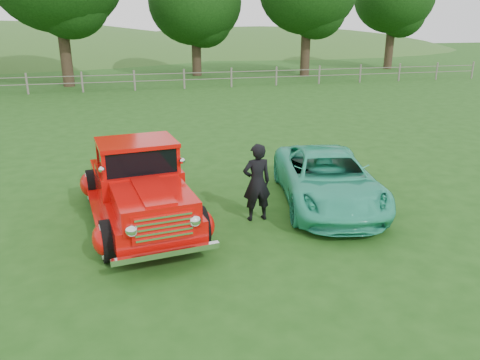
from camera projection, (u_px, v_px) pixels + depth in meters
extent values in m
plane|color=#1C4813|center=(197.00, 266.00, 8.14)|extent=(140.00, 140.00, 0.00)
ellipsoid|color=#2D5B21|center=(258.00, 75.00, 70.91)|extent=(72.00, 52.00, 14.00)
cube|color=slate|center=(135.00, 81.00, 28.08)|extent=(48.00, 0.04, 0.04)
cube|color=slate|center=(134.00, 74.00, 27.95)|extent=(48.00, 0.04, 0.04)
cylinder|color=#2F2317|center=(65.00, 47.00, 29.25)|extent=(0.70, 0.70, 4.84)
cylinder|color=#2F2317|center=(196.00, 50.00, 35.26)|extent=(0.70, 0.70, 3.74)
ellipsoid|color=black|center=(195.00, 2.00, 34.15)|extent=(6.80, 6.80, 6.12)
cylinder|color=#2F2317|center=(306.00, 46.00, 35.25)|extent=(0.70, 0.70, 4.40)
cylinder|color=#2F2317|center=(390.00, 44.00, 40.19)|extent=(0.70, 0.70, 4.18)
cylinder|color=black|center=(108.00, 241.00, 8.20)|extent=(0.33, 0.78, 0.76)
cylinder|color=black|center=(199.00, 226.00, 8.78)|extent=(0.33, 0.78, 0.76)
cylinder|color=black|center=(92.00, 186.00, 10.92)|extent=(0.33, 0.78, 0.76)
cylinder|color=black|center=(163.00, 177.00, 11.50)|extent=(0.33, 0.78, 0.76)
cube|color=#BF0A06|center=(139.00, 195.00, 9.79)|extent=(2.10, 4.76, 0.44)
ellipsoid|color=#BF0A06|center=(104.00, 239.00, 8.16)|extent=(0.50, 0.79, 0.54)
ellipsoid|color=#BF0A06|center=(203.00, 224.00, 8.79)|extent=(0.50, 0.79, 0.54)
ellipsoid|color=#BF0A06|center=(89.00, 184.00, 10.89)|extent=(0.50, 0.79, 0.54)
ellipsoid|color=#BF0A06|center=(165.00, 175.00, 11.51)|extent=(0.50, 0.79, 0.54)
cube|color=#BF0A06|center=(153.00, 203.00, 8.30)|extent=(1.51, 1.75, 0.42)
cube|color=#BF0A06|center=(139.00, 178.00, 9.56)|extent=(1.75, 1.53, 0.44)
cube|color=black|center=(137.00, 156.00, 9.41)|extent=(1.57, 1.28, 0.50)
cube|color=#BF0A06|center=(136.00, 142.00, 9.32)|extent=(1.65, 1.39, 0.08)
cube|color=#BF0A06|center=(128.00, 161.00, 10.85)|extent=(1.40, 2.08, 0.45)
cube|color=white|center=(164.00, 227.00, 7.62)|extent=(1.07, 0.23, 0.50)
cube|color=white|center=(167.00, 253.00, 7.67)|extent=(1.80, 0.31, 0.10)
cube|color=white|center=(123.00, 170.00, 11.97)|extent=(1.71, 0.30, 0.10)
imported|color=#2CB189|center=(327.00, 179.00, 10.70)|extent=(2.88, 4.71, 1.22)
imported|color=black|center=(257.00, 182.00, 9.76)|extent=(0.63, 0.43, 1.67)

